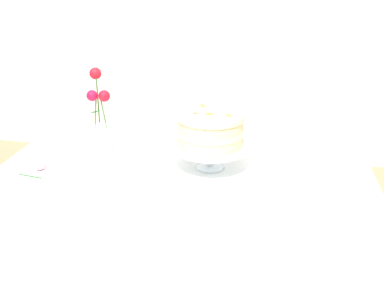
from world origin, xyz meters
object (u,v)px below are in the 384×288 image
at_px(cake_stand, 210,148).
at_px(layer_cake, 210,129).
at_px(flower_vase, 100,124).
at_px(dining_table, 179,201).
at_px(fallen_rose, 39,165).
at_px(teacup, 258,200).

height_order(cake_stand, layer_cake, layer_cake).
xyz_separation_m(layer_cake, flower_vase, (-0.45, 0.06, -0.03)).
relative_size(dining_table, layer_cake, 5.60).
relative_size(layer_cake, fallen_rose, 2.49).
relative_size(dining_table, teacup, 11.55).
relative_size(teacup, fallen_rose, 1.21).
distance_m(flower_vase, teacup, 0.72).
height_order(dining_table, cake_stand, cake_stand).
height_order(layer_cake, flower_vase, flower_vase).
distance_m(layer_cake, flower_vase, 0.45).
relative_size(flower_vase, teacup, 2.89).
xyz_separation_m(flower_vase, fallen_rose, (-0.18, -0.19, -0.11)).
distance_m(dining_table, fallen_rose, 0.54).
distance_m(flower_vase, fallen_rose, 0.28).
height_order(cake_stand, teacup, cake_stand).
bearing_deg(teacup, flower_vase, 153.41).
distance_m(dining_table, teacup, 0.34).
height_order(dining_table, flower_vase, flower_vase).
distance_m(dining_table, flower_vase, 0.45).
relative_size(flower_vase, fallen_rose, 3.49).
relative_size(cake_stand, teacup, 2.39).
xyz_separation_m(layer_cake, teacup, (0.19, -0.26, -0.14)).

